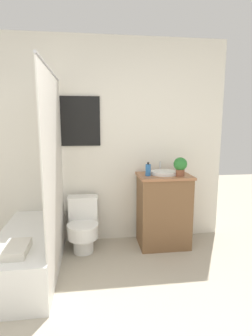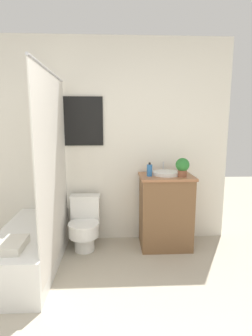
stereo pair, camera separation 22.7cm
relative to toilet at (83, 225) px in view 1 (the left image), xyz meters
The scene contains 7 objects.
wall_back 1.01m from the toilet, 50.20° to the left, with size 3.10×0.07×2.50m.
shower_area 0.66m from the toilet, 139.69° to the right, with size 0.58×1.35×1.98m.
toilet is the anchor object (origin of this frame).
vanity 0.98m from the toilet, ahead, with size 0.62×0.47×0.89m.
sink 1.14m from the toilet, ahead, with size 0.31×0.35×0.13m.
soap_bottle 1.00m from the toilet, ahead, with size 0.06×0.06×0.16m.
potted_plant 1.34m from the toilet, ahead, with size 0.16×0.16×0.22m.
Camera 1 is at (-0.11, -0.99, 1.50)m, focal length 28.00 mm.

